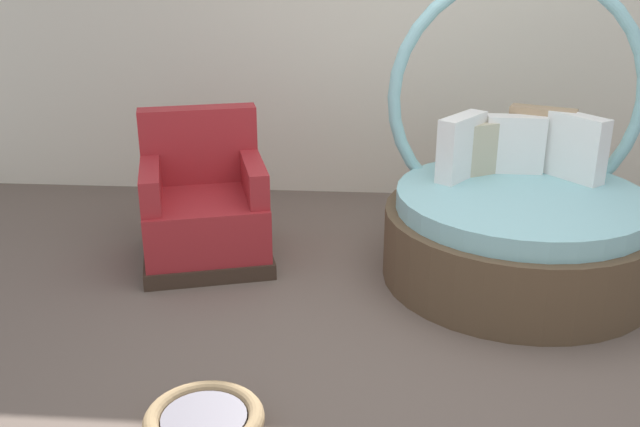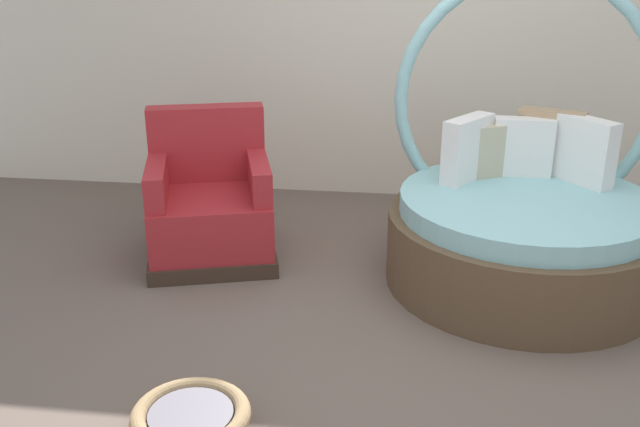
{
  "view_description": "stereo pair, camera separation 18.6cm",
  "coord_description": "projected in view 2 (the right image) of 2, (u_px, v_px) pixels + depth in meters",
  "views": [
    {
      "loc": [
        -0.29,
        -3.28,
        1.99
      ],
      "look_at": [
        -0.56,
        0.38,
        0.55
      ],
      "focal_mm": 40.09,
      "sensor_mm": 36.0,
      "label": 1
    },
    {
      "loc": [
        -0.1,
        -3.26,
        1.99
      ],
      "look_at": [
        -0.56,
        0.38,
        0.55
      ],
      "focal_mm": 40.09,
      "sensor_mm": 36.0,
      "label": 2
    }
  ],
  "objects": [
    {
      "name": "round_daybed",
      "position": [
        523.0,
        219.0,
        4.31
      ],
      "size": [
        1.62,
        1.62,
        1.83
      ],
      "color": "brown",
      "rests_on": "ground_plane"
    },
    {
      "name": "back_wall",
      "position": [
        426.0,
        8.0,
        5.35
      ],
      "size": [
        8.0,
        0.12,
        2.94
      ],
      "primitive_type": "cube",
      "color": "silver",
      "rests_on": "ground_plane"
    },
    {
      "name": "red_armchair",
      "position": [
        210.0,
        207.0,
        4.65
      ],
      "size": [
        0.99,
        0.99,
        0.94
      ],
      "color": "#38281E",
      "rests_on": "ground_plane"
    },
    {
      "name": "pet_basket",
      "position": [
        191.0,
        420.0,
        3.02
      ],
      "size": [
        0.51,
        0.51,
        0.13
      ],
      "color": "#9E7F56",
      "rests_on": "ground_plane"
    },
    {
      "name": "ground_plane",
      "position": [
        417.0,
        344.0,
        3.73
      ],
      "size": [
        8.0,
        8.0,
        0.02
      ],
      "primitive_type": "cube",
      "color": "#66564C"
    }
  ]
}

